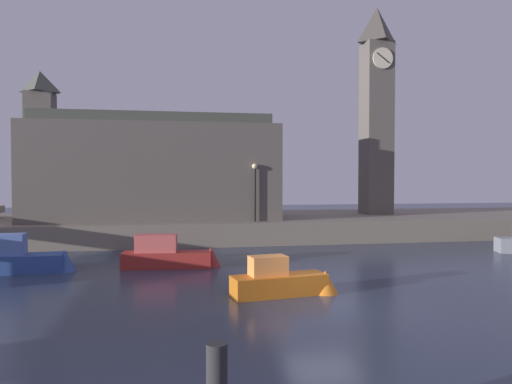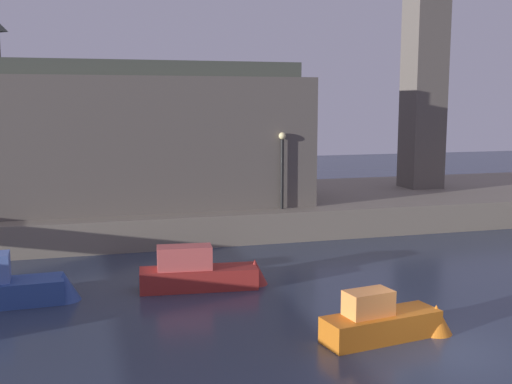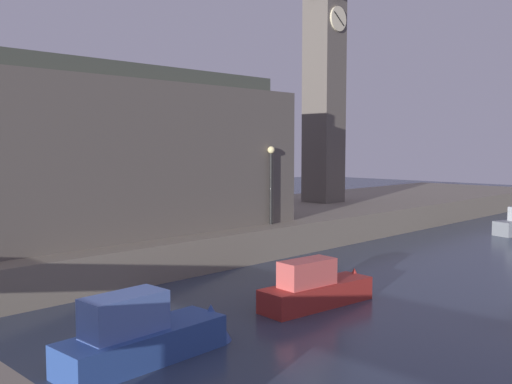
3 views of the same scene
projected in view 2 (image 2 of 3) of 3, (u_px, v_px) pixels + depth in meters
ground_plane at (445, 353)px, 17.34m from camera, size 120.00×120.00×0.00m
far_embankment at (252, 208)px, 36.29m from camera, size 70.00×12.00×1.50m
clock_tower at (425, 49)px, 38.35m from camera, size 2.36×2.40×16.56m
parliament_hall at (136, 136)px, 32.57m from camera, size 17.08×6.52×10.14m
streetlamp at (282, 161)px, 31.31m from camera, size 0.36×0.36×3.85m
boat_tour_blue at (6, 287)px, 21.32m from camera, size 5.12×1.56×1.90m
boat_dinghy_red at (207, 273)px, 23.27m from camera, size 4.96×1.65×1.75m
boat_patrol_orange at (390, 321)px, 18.34m from camera, size 4.24×1.67×1.52m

